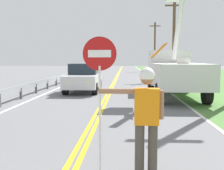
# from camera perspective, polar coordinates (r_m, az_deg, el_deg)

# --- Properties ---
(centerline_yellow_left) EXTENTS (0.11, 110.00, 0.01)m
(centerline_yellow_left) POSITION_cam_1_polar(r_m,az_deg,el_deg) (20.46, -0.11, -0.04)
(centerline_yellow_left) COLOR yellow
(centerline_yellow_left) RESTS_ON ground
(centerline_yellow_right) EXTENTS (0.11, 110.00, 0.01)m
(centerline_yellow_right) POSITION_cam_1_polar(r_m,az_deg,el_deg) (20.45, 0.39, -0.05)
(centerline_yellow_right) COLOR yellow
(centerline_yellow_right) RESTS_ON ground
(edge_line_right) EXTENTS (0.12, 110.00, 0.01)m
(edge_line_right) POSITION_cam_1_polar(r_m,az_deg,el_deg) (20.60, 10.20, -0.09)
(edge_line_right) COLOR silver
(edge_line_right) RESTS_ON ground
(edge_line_left) EXTENTS (0.12, 110.00, 0.01)m
(edge_line_left) POSITION_cam_1_polar(r_m,az_deg,el_deg) (20.94, -9.75, 0.00)
(edge_line_left) COLOR silver
(edge_line_left) RESTS_ON ground
(flagger_worker) EXTENTS (1.09, 0.25, 1.83)m
(flagger_worker) POSITION_cam_1_polar(r_m,az_deg,el_deg) (4.56, 7.15, -6.14)
(flagger_worker) COLOR #474238
(flagger_worker) RESTS_ON ground
(stop_sign_paddle) EXTENTS (0.56, 0.04, 2.33)m
(stop_sign_paddle) POSITION_cam_1_polar(r_m,az_deg,el_deg) (4.49, -2.60, 2.24)
(stop_sign_paddle) COLOR silver
(stop_sign_paddle) RESTS_ON ground
(utility_bucket_truck) EXTENTS (2.70, 6.82, 5.80)m
(utility_bucket_truck) POSITION_cam_1_polar(r_m,az_deg,el_deg) (14.65, 12.86, 3.21)
(utility_bucket_truck) COLOR silver
(utility_bucket_truck) RESTS_ON ground
(oncoming_sedan_nearest) EXTENTS (1.94, 4.12, 1.70)m
(oncoming_sedan_nearest) POSITION_cam_1_polar(r_m,az_deg,el_deg) (16.33, -6.02, 1.45)
(oncoming_sedan_nearest) COLOR silver
(oncoming_sedan_nearest) RESTS_ON ground
(utility_pole_mid) EXTENTS (1.80, 0.28, 7.70)m
(utility_pole_mid) POSITION_cam_1_polar(r_m,az_deg,el_deg) (27.22, 12.88, 9.66)
(utility_pole_mid) COLOR brown
(utility_pole_mid) RESTS_ON ground
(utility_pole_far) EXTENTS (1.80, 0.28, 8.11)m
(utility_pole_far) POSITION_cam_1_polar(r_m,az_deg,el_deg) (46.51, 9.00, 8.18)
(utility_pole_far) COLOR brown
(utility_pole_far) RESTS_ON ground
(guardrail_left_shoulder) EXTENTS (0.10, 32.00, 0.71)m
(guardrail_left_shoulder) POSITION_cam_1_polar(r_m,az_deg,el_deg) (17.31, -14.52, 0.49)
(guardrail_left_shoulder) COLOR #9EA0A3
(guardrail_left_shoulder) RESTS_ON ground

